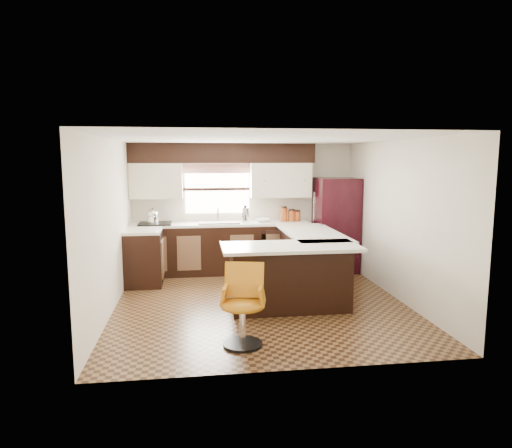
{
  "coord_description": "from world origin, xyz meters",
  "views": [
    {
      "loc": [
        -0.95,
        -6.46,
        2.12
      ],
      "look_at": [
        0.0,
        0.45,
        1.12
      ],
      "focal_mm": 32.0,
      "sensor_mm": 36.0,
      "label": 1
    }
  ],
  "objects": [
    {
      "name": "base_cab_back",
      "position": [
        -0.45,
        1.9,
        0.45
      ],
      "size": [
        3.3,
        0.6,
        0.9
      ],
      "primitive_type": "cube",
      "color": "black",
      "rests_on": "floor"
    },
    {
      "name": "peninsula_return",
      "position": [
        0.38,
        -0.35,
        0.45
      ],
      "size": [
        1.65,
        0.6,
        0.9
      ],
      "primitive_type": "cube",
      "color": "black",
      "rests_on": "floor"
    },
    {
      "name": "soffit",
      "position": [
        -0.4,
        2.03,
        2.22
      ],
      "size": [
        3.4,
        0.35,
        0.36
      ],
      "primitive_type": "cube",
      "color": "black",
      "rests_on": "wall_back"
    },
    {
      "name": "counter_pen_return",
      "position": [
        0.35,
        -0.44,
        0.92
      ],
      "size": [
        1.89,
        0.84,
        0.04
      ],
      "primitive_type": "cube",
      "color": "silver",
      "rests_on": "peninsula_return"
    },
    {
      "name": "sink",
      "position": [
        -0.5,
        1.88,
        0.96
      ],
      "size": [
        0.75,
        0.45,
        0.03
      ],
      "primitive_type": "cube",
      "color": "#B2B2B7",
      "rests_on": "counter_back"
    },
    {
      "name": "floor",
      "position": [
        0.0,
        0.0,
        0.0
      ],
      "size": [
        4.4,
        4.4,
        0.0
      ],
      "primitive_type": "plane",
      "color": "#49301A",
      "rests_on": "ground"
    },
    {
      "name": "wall_back",
      "position": [
        0.0,
        2.2,
        1.2
      ],
      "size": [
        4.4,
        0.0,
        4.4
      ],
      "primitive_type": "plane",
      "rotation": [
        1.57,
        0.0,
        0.0
      ],
      "color": "beige",
      "rests_on": "floor"
    },
    {
      "name": "base_cab_left",
      "position": [
        -1.8,
        1.25,
        0.45
      ],
      "size": [
        0.6,
        0.7,
        0.9
      ],
      "primitive_type": "cube",
      "color": "black",
      "rests_on": "floor"
    },
    {
      "name": "canister_large",
      "position": [
        0.73,
        1.92,
        1.07
      ],
      "size": [
        0.13,
        0.13,
        0.25
      ],
      "primitive_type": "cylinder",
      "color": "#8B3B15",
      "rests_on": "counter_back"
    },
    {
      "name": "canister_small",
      "position": [
        0.99,
        1.92,
        1.04
      ],
      "size": [
        0.12,
        0.12,
        0.18
      ],
      "primitive_type": "cylinder",
      "color": "#8B3B15",
      "rests_on": "counter_back"
    },
    {
      "name": "upper_cab_left",
      "position": [
        -1.62,
        2.03,
        1.72
      ],
      "size": [
        0.94,
        0.35,
        0.64
      ],
      "primitive_type": "cube",
      "color": "beige",
      "rests_on": "wall_back"
    },
    {
      "name": "canister_med",
      "position": [
        0.88,
        1.92,
        1.05
      ],
      "size": [
        0.13,
        0.13,
        0.2
      ],
      "primitive_type": "cylinder",
      "color": "#8B3B15",
      "rests_on": "counter_back"
    },
    {
      "name": "kettle",
      "position": [
        -1.69,
        1.88,
        1.11
      ],
      "size": [
        0.2,
        0.2,
        0.27
      ],
      "primitive_type": null,
      "color": "silver",
      "rests_on": "cooktop"
    },
    {
      "name": "peninsula_long",
      "position": [
        0.9,
        0.62,
        0.45
      ],
      "size": [
        0.6,
        1.95,
        0.9
      ],
      "primitive_type": "cube",
      "color": "black",
      "rests_on": "floor"
    },
    {
      "name": "refrigerator",
      "position": [
        1.7,
        1.76,
        0.88
      ],
      "size": [
        0.76,
        0.73,
        1.76
      ],
      "primitive_type": "cube",
      "color": "black",
      "rests_on": "floor"
    },
    {
      "name": "dishwasher",
      "position": [
        0.55,
        1.61,
        0.43
      ],
      "size": [
        0.58,
        0.03,
        0.78
      ],
      "primitive_type": "cube",
      "color": "black",
      "rests_on": "floor"
    },
    {
      "name": "bar_chair",
      "position": [
        -0.42,
        -1.51,
        0.47
      ],
      "size": [
        0.59,
        0.59,
        0.93
      ],
      "primitive_type": null,
      "rotation": [
        0.0,
        0.0,
        -0.22
      ],
      "color": "#B86E10",
      "rests_on": "floor"
    },
    {
      "name": "valance",
      "position": [
        -0.5,
        2.14,
        1.94
      ],
      "size": [
        1.3,
        0.06,
        0.18
      ],
      "primitive_type": "cube",
      "color": "#D19B93",
      "rests_on": "wall_back"
    },
    {
      "name": "counter_back",
      "position": [
        -0.45,
        1.9,
        0.92
      ],
      "size": [
        3.3,
        0.6,
        0.04
      ],
      "primitive_type": "cube",
      "color": "silver",
      "rests_on": "base_cab_back"
    },
    {
      "name": "upper_cab_right",
      "position": [
        0.68,
        2.03,
        1.72
      ],
      "size": [
        1.14,
        0.35,
        0.64
      ],
      "primitive_type": "cube",
      "color": "beige",
      "rests_on": "wall_back"
    },
    {
      "name": "wall_right",
      "position": [
        2.1,
        0.0,
        1.2
      ],
      "size": [
        0.0,
        4.4,
        4.4
      ],
      "primitive_type": "plane",
      "rotation": [
        1.57,
        0.0,
        -1.57
      ],
      "color": "beige",
      "rests_on": "floor"
    },
    {
      "name": "mixing_bowl",
      "position": [
        0.32,
        1.9,
        0.98
      ],
      "size": [
        0.26,
        0.26,
        0.06
      ],
      "primitive_type": "imported",
      "rotation": [
        0.0,
        0.0,
        -0.01
      ],
      "color": "white",
      "rests_on": "counter_back"
    },
    {
      "name": "ceiling",
      "position": [
        0.0,
        0.0,
        2.4
      ],
      "size": [
        4.4,
        4.4,
        0.0
      ],
      "primitive_type": "plane",
      "rotation": [
        3.14,
        0.0,
        0.0
      ],
      "color": "silver",
      "rests_on": "wall_back"
    },
    {
      "name": "window_pane",
      "position": [
        -0.5,
        2.18,
        1.55
      ],
      "size": [
        1.2,
        0.02,
        0.9
      ],
      "primitive_type": "cube",
      "color": "white",
      "rests_on": "wall_back"
    },
    {
      "name": "cooktop",
      "position": [
        -1.65,
        1.88,
        0.96
      ],
      "size": [
        0.58,
        0.5,
        0.02
      ],
      "primitive_type": "cube",
      "color": "black",
      "rests_on": "counter_back"
    },
    {
      "name": "counter_pen_long",
      "position": [
        0.95,
        0.62,
        0.92
      ],
      "size": [
        0.84,
        1.95,
        0.04
      ],
      "primitive_type": "cube",
      "color": "silver",
      "rests_on": "peninsula_long"
    },
    {
      "name": "percolator",
      "position": [
        -0.0,
        1.9,
        1.09
      ],
      "size": [
        0.14,
        0.14,
        0.28
      ],
      "primitive_type": "cylinder",
      "color": "silver",
      "rests_on": "counter_back"
    },
    {
      "name": "wall_left",
      "position": [
        -2.1,
        0.0,
        1.2
      ],
      "size": [
        0.0,
        4.4,
        4.4
      ],
      "primitive_type": "plane",
      "rotation": [
        1.57,
        0.0,
        1.57
      ],
      "color": "beige",
      "rests_on": "floor"
    },
    {
      "name": "counter_left",
      "position": [
        -1.8,
        1.25,
        0.92
      ],
      "size": [
        0.6,
        0.7,
        0.04
      ],
      "primitive_type": "cube",
      "color": "silver",
      "rests_on": "base_cab_left"
    },
    {
      "name": "wall_front",
      "position": [
        0.0,
        -2.2,
        1.2
      ],
      "size": [
        4.4,
        0.0,
        4.4
      ],
      "primitive_type": "plane",
      "rotation": [
        -1.57,
        0.0,
        0.0
      ],
      "color": "beige",
      "rests_on": "floor"
    }
  ]
}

